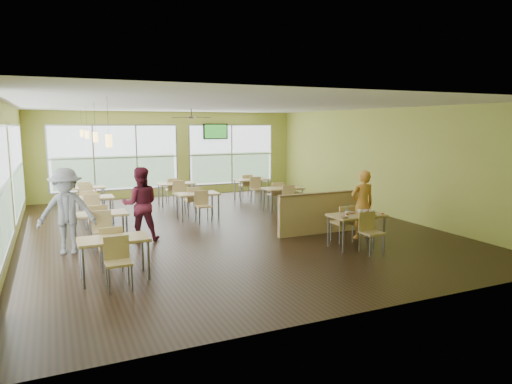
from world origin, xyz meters
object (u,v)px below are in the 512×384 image
(main_table, at_px, (356,220))
(food_basket, at_px, (369,211))
(half_wall_divider, at_px, (321,213))
(man_plaid, at_px, (362,205))

(main_table, bearing_deg, food_basket, 9.72)
(main_table, relative_size, food_basket, 6.32)
(food_basket, bearing_deg, half_wall_divider, 105.78)
(main_table, xyz_separation_m, man_plaid, (0.61, 0.61, 0.19))
(main_table, height_order, food_basket, main_table)
(half_wall_divider, distance_m, man_plaid, 1.09)
(half_wall_divider, xyz_separation_m, man_plaid, (0.61, -0.84, 0.30))
(man_plaid, distance_m, food_basket, 0.59)
(half_wall_divider, relative_size, food_basket, 9.99)
(food_basket, bearing_deg, man_plaid, 67.61)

